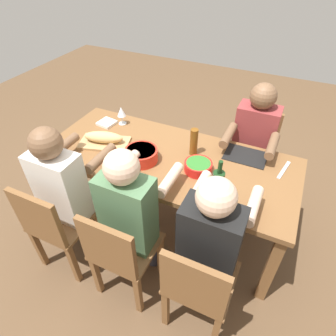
{
  "coord_description": "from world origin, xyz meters",
  "views": [
    {
      "loc": [
        0.74,
        -1.59,
        2.1
      ],
      "look_at": [
        0.0,
        0.0,
        0.63
      ],
      "focal_mm": 30.61,
      "sensor_mm": 36.0,
      "label": 1
    }
  ],
  "objects": [
    {
      "name": "serving_bowl_greens",
      "position": [
        0.27,
        -0.05,
        0.78
      ],
      "size": [
        0.2,
        0.2,
        0.07
      ],
      "color": "red",
      "rests_on": "dining_table"
    },
    {
      "name": "placemat_far_right",
      "position": [
        0.54,
        0.27,
        0.74
      ],
      "size": [
        0.32,
        0.23,
        0.01
      ],
      "primitive_type": "cube",
      "color": "black",
      "rests_on": "dining_table"
    },
    {
      "name": "serving_bowl_fruit",
      "position": [
        -0.17,
        -0.12,
        0.8
      ],
      "size": [
        0.25,
        0.25,
        0.1
      ],
      "color": "red",
      "rests_on": "dining_table"
    },
    {
      "name": "cutting_board",
      "position": [
        -0.55,
        -0.06,
        0.75
      ],
      "size": [
        0.45,
        0.33,
        0.02
      ],
      "primitive_type": "cube",
      "rotation": [
        0.0,
        0.0,
        0.29
      ],
      "color": "tan",
      "rests_on": "dining_table"
    },
    {
      "name": "chair_far_right",
      "position": [
        0.54,
        0.75,
        0.48
      ],
      "size": [
        0.4,
        0.4,
        0.85
      ],
      "color": "brown",
      "rests_on": "ground_plane"
    },
    {
      "name": "bread_loaf",
      "position": [
        -0.55,
        -0.06,
        0.81
      ],
      "size": [
        0.34,
        0.2,
        0.09
      ],
      "primitive_type": "ellipsoid",
      "rotation": [
        0.0,
        0.0,
        0.29
      ],
      "color": "tan",
      "rests_on": "cutting_board"
    },
    {
      "name": "wine_glass",
      "position": [
        -0.58,
        0.28,
        0.86
      ],
      "size": [
        0.08,
        0.08,
        0.17
      ],
      "color": "silver",
      "rests_on": "dining_table"
    },
    {
      "name": "beer_bottle",
      "position": [
        0.16,
        0.13,
        0.85
      ],
      "size": [
        0.06,
        0.06,
        0.22
      ],
      "primitive_type": "cylinder",
      "color": "brown",
      "rests_on": "dining_table"
    },
    {
      "name": "diner_near_right",
      "position": [
        0.54,
        -0.56,
        0.7
      ],
      "size": [
        0.41,
        0.53,
        1.2
      ],
      "color": "#2D2D38",
      "rests_on": "ground_plane"
    },
    {
      "name": "carving_knife",
      "position": [
        0.84,
        0.21,
        0.74
      ],
      "size": [
        0.07,
        0.23,
        0.01
      ],
      "primitive_type": "cube",
      "rotation": [
        0.0,
        0.0,
        1.37
      ],
      "color": "silver",
      "rests_on": "dining_table"
    },
    {
      "name": "chair_near_center",
      "position": [
        0.0,
        -0.75,
        0.48
      ],
      "size": [
        0.4,
        0.4,
        0.85
      ],
      "color": "brown",
      "rests_on": "ground_plane"
    },
    {
      "name": "dining_table",
      "position": [
        0.0,
        0.0,
        0.66
      ],
      "size": [
        1.97,
        0.85,
        0.74
      ],
      "color": "brown",
      "rests_on": "ground_plane"
    },
    {
      "name": "diner_far_right",
      "position": [
        0.54,
        0.56,
        0.7
      ],
      "size": [
        0.41,
        0.53,
        1.2
      ],
      "color": "#2D2D38",
      "rests_on": "ground_plane"
    },
    {
      "name": "chair_near_left",
      "position": [
        -0.54,
        -0.75,
        0.48
      ],
      "size": [
        0.4,
        0.4,
        0.85
      ],
      "color": "brown",
      "rests_on": "ground_plane"
    },
    {
      "name": "diner_near_center",
      "position": [
        0.0,
        -0.56,
        0.7
      ],
      "size": [
        0.41,
        0.53,
        1.2
      ],
      "color": "#2D2D38",
      "rests_on": "ground_plane"
    },
    {
      "name": "diner_near_left",
      "position": [
        -0.54,
        -0.56,
        0.7
      ],
      "size": [
        0.41,
        0.53,
        1.2
      ],
      "color": "#2D2D38",
      "rests_on": "ground_plane"
    },
    {
      "name": "wine_bottle",
      "position": [
        0.47,
        -0.25,
        0.85
      ],
      "size": [
        0.08,
        0.08,
        0.29
      ],
      "color": "#193819",
      "rests_on": "dining_table"
    },
    {
      "name": "napkin_stack",
      "position": [
        -0.71,
        0.21,
        0.75
      ],
      "size": [
        0.16,
        0.16,
        0.02
      ],
      "primitive_type": "cube",
      "rotation": [
        0.0,
        0.0,
        -0.14
      ],
      "color": "white",
      "rests_on": "dining_table"
    },
    {
      "name": "chair_near_right",
      "position": [
        0.54,
        -0.75,
        0.48
      ],
      "size": [
        0.4,
        0.4,
        0.85
      ],
      "color": "brown",
      "rests_on": "ground_plane"
    },
    {
      "name": "ground_plane",
      "position": [
        0.0,
        0.0,
        0.0
      ],
      "size": [
        8.0,
        8.0,
        0.0
      ],
      "primitive_type": "plane",
      "color": "brown"
    }
  ]
}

